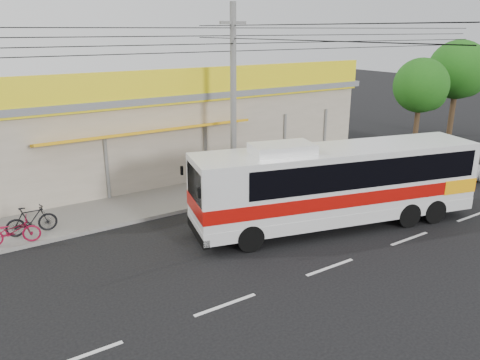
% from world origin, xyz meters
% --- Properties ---
extents(ground, '(120.00, 120.00, 0.00)m').
position_xyz_m(ground, '(0.00, 0.00, 0.00)').
color(ground, black).
rests_on(ground, ground).
extents(sidewalk, '(30.00, 3.20, 0.15)m').
position_xyz_m(sidewalk, '(0.00, 6.00, 0.07)').
color(sidewalk, slate).
rests_on(sidewalk, ground).
extents(lane_markings, '(50.00, 0.12, 0.01)m').
position_xyz_m(lane_markings, '(0.00, -2.50, 0.00)').
color(lane_markings, silver).
rests_on(lane_markings, ground).
extents(storefront_building, '(22.60, 9.20, 5.70)m').
position_xyz_m(storefront_building, '(-0.01, 11.54, 2.30)').
color(storefront_building, '#9D947E').
rests_on(storefront_building, ground).
extents(coach_bus, '(11.55, 5.11, 3.49)m').
position_xyz_m(coach_bus, '(2.75, -0.08, 1.87)').
color(coach_bus, silver).
rests_on(coach_bus, ground).
extents(motorbike_red, '(1.94, 1.01, 0.97)m').
position_xyz_m(motorbike_red, '(-8.39, 4.70, 0.64)').
color(motorbike_red, maroon).
rests_on(motorbike_red, sidewalk).
extents(motorbike_dark, '(1.82, 0.57, 1.09)m').
position_xyz_m(motorbike_dark, '(-7.65, 5.27, 0.69)').
color(motorbike_dark, black).
rests_on(motorbike_dark, sidewalk).
extents(white_car, '(4.52, 2.22, 1.24)m').
position_xyz_m(white_car, '(11.49, 0.89, 0.62)').
color(white_car, silver).
rests_on(white_car, ground).
extents(utility_pole, '(34.00, 14.00, 8.52)m').
position_xyz_m(utility_pole, '(1.29, 5.40, 7.03)').
color(utility_pole, slate).
rests_on(utility_pole, ground).
extents(tree_near, '(3.46, 3.46, 5.73)m').
position_xyz_m(tree_near, '(16.33, 6.59, 3.88)').
color(tree_near, '#352415').
rests_on(tree_near, ground).
extents(tree_far, '(4.07, 4.07, 6.76)m').
position_xyz_m(tree_far, '(21.26, 7.30, 4.57)').
color(tree_far, '#352415').
rests_on(tree_far, ground).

